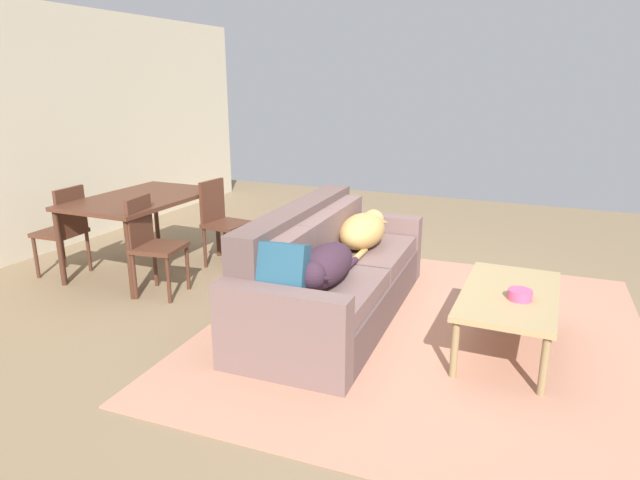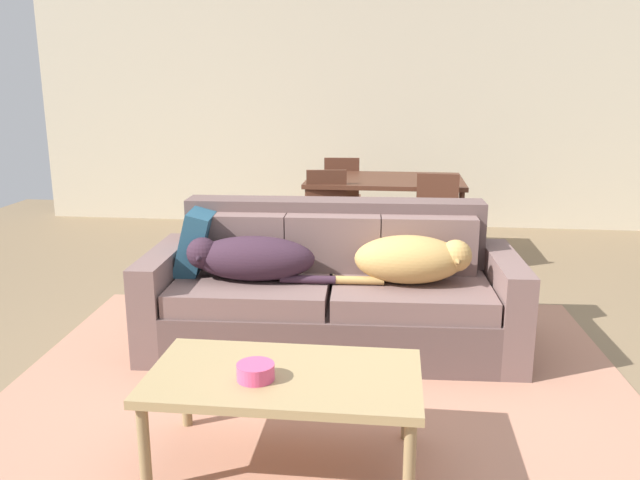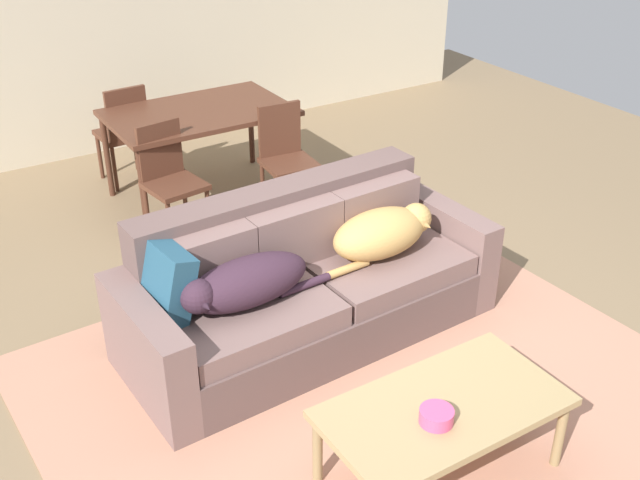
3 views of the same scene
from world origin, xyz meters
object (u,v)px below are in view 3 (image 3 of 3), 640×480
Objects in this scene: couch at (305,284)px; coffee_table at (443,412)px; bowl_on_coffee_table at (436,416)px; dining_chair_near_left at (169,176)px; dog_on_left_cushion at (243,284)px; dog_on_right_cushion at (383,232)px; throw_pillow_by_left_arm at (164,282)px; dining_chair_near_right at (286,154)px; dining_chair_far_left at (124,130)px; dining_table at (199,118)px.

couch reaches higher than coffee_table.
dining_chair_near_left is (-0.03, 3.13, 0.02)m from bowl_on_coffee_table.
bowl_on_coffee_table is (0.32, -1.31, -0.12)m from dog_on_left_cushion.
dog_on_right_cushion is 1.90m from dining_chair_near_left.
throw_pillow_by_left_arm is 0.35× the size of coffee_table.
throw_pillow_by_left_arm is at bearing 120.05° from coffee_table.
dining_chair_near_right is (0.95, -0.10, -0.00)m from dining_chair_near_left.
throw_pillow_by_left_arm is 0.47× the size of dining_chair_near_right.
dog_on_left_cushion is 2.95m from dining_chair_far_left.
coffee_table is (-0.07, -1.41, 0.06)m from couch.
bowl_on_coffee_table is 0.18× the size of dining_chair_far_left.
bowl_on_coffee_table is at bearing -78.90° from dog_on_left_cushion.
dining_chair_near_left reaches higher than dog_on_left_cushion.
dog_on_left_cushion is at bearing 109.11° from coffee_table.
dog_on_left_cushion is 0.79× the size of coffee_table.
dining_chair_far_left reaches higher than dog_on_right_cushion.
dining_chair_near_left is 1.11m from dining_chair_far_left.
bowl_on_coffee_table reaches higher than coffee_table.
coffee_table is at bearing -100.57° from dining_chair_near_right.
dining_chair_near_left is (0.69, 1.63, -0.15)m from throw_pillow_by_left_arm.
couch is 2.64× the size of dining_chair_near_left.
throw_pillow_by_left_arm reaches higher than coffee_table.
dining_chair_near_left is (-0.50, -0.53, -0.20)m from dining_table.
coffee_table is 0.81× the size of dining_table.
bowl_on_coffee_table is 0.11× the size of dining_table.
dining_table is 1.63× the size of dining_chair_far_left.
dining_chair_near_left is 1.00× the size of dining_chair_far_left.
dog_on_left_cushion is at bearing 103.67° from bowl_on_coffee_table.
coffee_table is 1.32× the size of dining_chair_near_right.
couch is 0.95m from throw_pillow_by_left_arm.
dining_chair_near_right is (1.25, 1.71, -0.11)m from dog_on_left_cushion.
dining_chair_near_right reaches higher than bowl_on_coffee_table.
dining_chair_near_left is at bearing 90.46° from bowl_on_coffee_table.
bowl_on_coffee_table is 3.69m from dining_table.
bowl_on_coffee_table is (-0.69, -1.37, -0.13)m from dog_on_right_cushion.
dining_chair_near_left reaches higher than dining_table.
dining_chair_near_right is (0.46, -0.63, -0.20)m from dining_table.
dog_on_right_cushion is at bearing -5.01° from throw_pillow_by_left_arm.
couch is 2.65× the size of dining_chair_near_right.
dining_chair_far_left is at bearing 89.78° from bowl_on_coffee_table.
dining_chair_far_left reaches higher than dog_on_left_cushion.
coffee_table is 3.06m from dining_chair_near_right.
dog_on_left_cushion is (-0.50, -0.17, 0.26)m from couch.
dog_on_right_cushion reaches higher than bowl_on_coffee_table.
dog_on_right_cushion is 1.41m from throw_pillow_by_left_arm.
throw_pillow_by_left_arm reaches higher than dog_on_left_cushion.
dining_chair_near_right is at bearing 51.31° from dog_on_left_cushion.
couch is 1.41m from coffee_table.
throw_pillow_by_left_arm is at bearing -121.18° from dining_chair_near_left.
couch is at bearing 83.04° from bowl_on_coffee_table.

